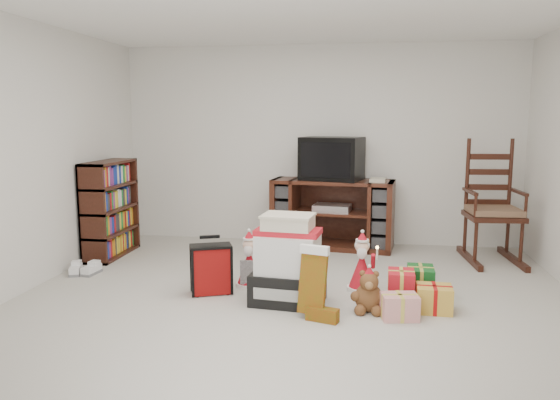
% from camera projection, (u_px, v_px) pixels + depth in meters
% --- Properties ---
extents(room, '(5.01, 5.01, 2.51)m').
position_uv_depth(room, '(293.00, 161.00, 4.48)').
color(room, beige).
rests_on(room, ground).
extents(tv_stand, '(1.53, 0.70, 0.84)m').
position_uv_depth(tv_stand, '(332.00, 214.00, 6.73)').
color(tv_stand, '#492215').
rests_on(tv_stand, floor).
extents(bookshelf, '(0.30, 0.91, 1.11)m').
position_uv_depth(bookshelf, '(110.00, 210.00, 6.32)').
color(bookshelf, '#3B1910').
rests_on(bookshelf, floor).
extents(rocking_chair, '(0.64, 0.98, 1.42)m').
position_uv_depth(rocking_chair, '(492.00, 218.00, 6.12)').
color(rocking_chair, '#3B1910').
rests_on(rocking_chair, floor).
extents(gift_pile, '(0.65, 0.50, 0.77)m').
position_uv_depth(gift_pile, '(288.00, 265.00, 4.72)').
color(gift_pile, black).
rests_on(gift_pile, floor).
extents(red_suitcase, '(0.39, 0.30, 0.53)m').
position_uv_depth(red_suitcase, '(211.00, 269.00, 4.97)').
color(red_suitcase, maroon).
rests_on(red_suitcase, floor).
extents(stocking, '(0.30, 0.20, 0.60)m').
position_uv_depth(stocking, '(313.00, 282.00, 4.37)').
color(stocking, '#0B660F').
rests_on(stocking, floor).
extents(teddy_bear, '(0.23, 0.21, 0.35)m').
position_uv_depth(teddy_bear, '(369.00, 294.00, 4.52)').
color(teddy_bear, brown).
rests_on(teddy_bear, floor).
extents(santa_figurine, '(0.27, 0.26, 0.56)m').
position_uv_depth(santa_figurine, '(362.00, 268.00, 5.07)').
color(santa_figurine, '#B1131F').
rests_on(santa_figurine, floor).
extents(mrs_claus_figurine, '(0.27, 0.25, 0.55)m').
position_uv_depth(mrs_claus_figurine, '(249.00, 265.00, 5.20)').
color(mrs_claus_figurine, '#B1131F').
rests_on(mrs_claus_figurine, floor).
extents(sneaker_pair, '(0.32, 0.27, 0.09)m').
position_uv_depth(sneaker_pair, '(84.00, 270.00, 5.62)').
color(sneaker_pair, white).
rests_on(sneaker_pair, floor).
extents(gift_cluster, '(0.57, 0.88, 0.27)m').
position_uv_depth(gift_cluster, '(413.00, 292.00, 4.65)').
color(gift_cluster, red).
rests_on(gift_cluster, floor).
extents(crt_television, '(0.81, 0.67, 0.52)m').
position_uv_depth(crt_television, '(332.00, 159.00, 6.63)').
color(crt_television, black).
rests_on(crt_television, tv_stand).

